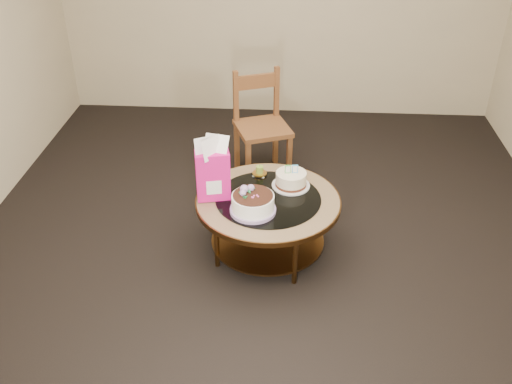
# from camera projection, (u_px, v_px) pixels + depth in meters

# --- Properties ---
(ground) EXTENTS (5.00, 5.00, 0.00)m
(ground) POSITION_uv_depth(u_px,v_px,m) (267.00, 250.00, 4.22)
(ground) COLOR black
(ground) RESTS_ON ground
(room_walls) EXTENTS (4.52, 5.02, 2.61)m
(room_walls) POSITION_uv_depth(u_px,v_px,m) (270.00, 46.00, 3.39)
(room_walls) COLOR tan
(room_walls) RESTS_ON ground
(coffee_table) EXTENTS (1.02, 1.02, 0.46)m
(coffee_table) POSITION_uv_depth(u_px,v_px,m) (268.00, 208.00, 4.02)
(coffee_table) COLOR brown
(coffee_table) RESTS_ON ground
(decorated_cake) EXTENTS (0.31, 0.31, 0.18)m
(decorated_cake) POSITION_uv_depth(u_px,v_px,m) (253.00, 204.00, 3.81)
(decorated_cake) COLOR #A385BC
(decorated_cake) RESTS_ON coffee_table
(cream_cake) EXTENTS (0.27, 0.27, 0.17)m
(cream_cake) POSITION_uv_depth(u_px,v_px,m) (291.00, 180.00, 4.08)
(cream_cake) COLOR silver
(cream_cake) RESTS_ON coffee_table
(gift_bag) EXTENTS (0.25, 0.20, 0.46)m
(gift_bag) POSITION_uv_depth(u_px,v_px,m) (213.00, 169.00, 3.87)
(gift_bag) COLOR #DD1478
(gift_bag) RESTS_ON coffee_table
(pillar_candle) EXTENTS (0.11, 0.11, 0.08)m
(pillar_candle) POSITION_uv_depth(u_px,v_px,m) (260.00, 172.00, 4.23)
(pillar_candle) COLOR #CAB753
(pillar_candle) RESTS_ON coffee_table
(dining_chair) EXTENTS (0.55, 0.55, 0.93)m
(dining_chair) POSITION_uv_depth(u_px,v_px,m) (261.00, 125.00, 4.93)
(dining_chair) COLOR brown
(dining_chair) RESTS_ON ground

